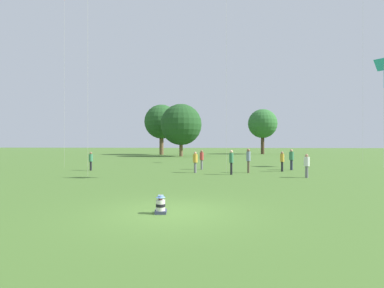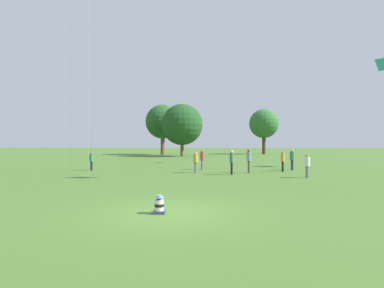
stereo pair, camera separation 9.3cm
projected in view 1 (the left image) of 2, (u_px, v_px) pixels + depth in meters
name	position (u px, v px, depth m)	size (l,w,h in m)	color
ground_plane	(172.00, 212.00, 9.56)	(300.00, 300.00, 0.00)	#426628
seated_toddler	(161.00, 206.00, 9.40)	(0.41, 0.49, 0.59)	#383D56
person_standing_0	(291.00, 158.00, 24.95)	(0.53, 0.53, 1.74)	#282D42
person_standing_1	(282.00, 160.00, 23.64)	(0.42, 0.42, 1.58)	black
person_standing_2	(231.00, 160.00, 21.25)	(0.34, 0.34, 1.75)	black
person_standing_3	(91.00, 159.00, 24.53)	(0.40, 0.40, 1.53)	black
person_standing_4	(248.00, 158.00, 22.52)	(0.34, 0.34, 1.83)	brown
person_standing_5	(195.00, 160.00, 22.61)	(0.43, 0.43, 1.60)	slate
person_standing_6	(202.00, 158.00, 25.45)	(0.38, 0.38, 1.66)	slate
person_standing_7	(307.00, 164.00, 19.32)	(0.36, 0.36, 1.53)	slate
kite_0	(383.00, 66.00, 27.24)	(1.65, 1.65, 9.91)	#339EDB
distant_tree_0	(263.00, 124.00, 63.34)	(6.15, 6.15, 9.55)	#473323
distant_tree_1	(162.00, 122.00, 59.90)	(6.83, 6.83, 10.05)	brown
distant_tree_2	(181.00, 125.00, 52.04)	(7.18, 7.18, 9.13)	brown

